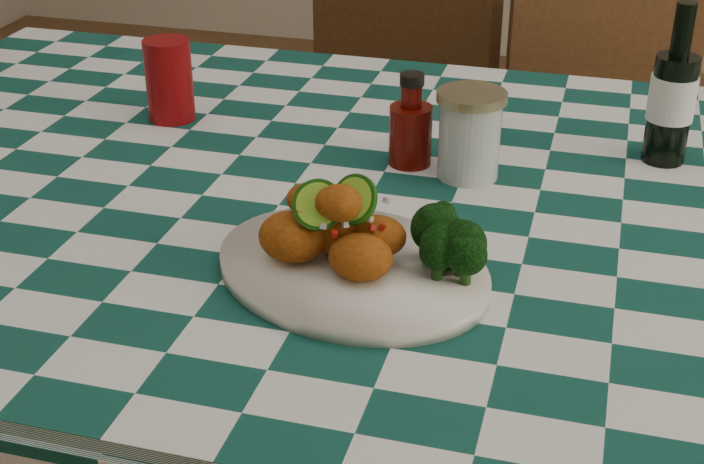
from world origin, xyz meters
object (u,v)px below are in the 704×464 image
(wooden_chair_left, at_px, (344,155))
(wooden_chair_right, at_px, (609,229))
(dining_table, at_px, (369,434))
(red_tumbler, at_px, (169,80))
(ketchup_bottle, at_px, (411,120))
(plate, at_px, (352,270))
(fried_chicken_pile, at_px, (342,224))
(mason_jar, at_px, (470,135))
(beer_bottle, at_px, (674,84))

(wooden_chair_left, relative_size, wooden_chair_right, 1.18)
(dining_table, bearing_deg, red_tumbler, 154.92)
(red_tumbler, bearing_deg, dining_table, -25.08)
(red_tumbler, distance_m, ketchup_bottle, 0.38)
(plate, xyz_separation_m, wooden_chair_left, (-0.28, 0.94, -0.30))
(dining_table, xyz_separation_m, red_tumbler, (-0.35, 0.16, 0.45))
(fried_chicken_pile, height_order, mason_jar, mason_jar)
(beer_bottle, relative_size, wooden_chair_right, 0.26)
(plate, height_order, red_tumbler, red_tumbler)
(beer_bottle, bearing_deg, ketchup_bottle, -162.80)
(ketchup_bottle, bearing_deg, fried_chicken_pile, -91.19)
(dining_table, xyz_separation_m, plate, (0.03, -0.21, 0.40))
(red_tumbler, height_order, beer_bottle, beer_bottle)
(plate, bearing_deg, fried_chicken_pile, 180.00)
(mason_jar, distance_m, wooden_chair_right, 0.77)
(red_tumbler, bearing_deg, fried_chicken_pile, -45.01)
(fried_chicken_pile, bearing_deg, beer_bottle, 50.70)
(ketchup_bottle, distance_m, mason_jar, 0.08)
(plate, distance_m, wooden_chair_right, 1.01)
(dining_table, height_order, fried_chicken_pile, fried_chicken_pile)
(mason_jar, xyz_separation_m, wooden_chair_right, (0.20, 0.61, -0.42))
(red_tumbler, xyz_separation_m, wooden_chair_right, (0.66, 0.53, -0.43))
(wooden_chair_left, bearing_deg, plate, -52.32)
(mason_jar, bearing_deg, red_tumbler, 169.86)
(dining_table, bearing_deg, wooden_chair_right, 65.99)
(plate, height_order, ketchup_bottle, ketchup_bottle)
(red_tumbler, xyz_separation_m, wooden_chair_left, (0.10, 0.57, -0.35))
(wooden_chair_right, bearing_deg, plate, -124.81)
(plate, bearing_deg, beer_bottle, 51.65)
(dining_table, bearing_deg, plate, -81.47)
(red_tumbler, distance_m, wooden_chair_right, 0.94)
(beer_bottle, bearing_deg, mason_jar, -154.01)
(ketchup_bottle, relative_size, wooden_chair_right, 0.15)
(mason_jar, relative_size, beer_bottle, 0.54)
(wooden_chair_right, bearing_deg, fried_chicken_pile, -125.46)
(red_tumbler, bearing_deg, wooden_chair_right, 38.67)
(fried_chicken_pile, bearing_deg, plate, 0.00)
(red_tumbler, relative_size, mason_jar, 1.04)
(dining_table, distance_m, plate, 0.45)
(red_tumbler, distance_m, wooden_chair_left, 0.67)
(ketchup_bottle, distance_m, wooden_chair_left, 0.77)
(plate, bearing_deg, wooden_chair_right, 72.86)
(red_tumbler, bearing_deg, plate, -44.16)
(dining_table, height_order, wooden_chair_right, wooden_chair_right)
(red_tumbler, distance_m, mason_jar, 0.47)
(plate, bearing_deg, mason_jar, 75.10)
(ketchup_bottle, relative_size, mason_jar, 1.09)
(plate, bearing_deg, wooden_chair_left, 106.49)
(ketchup_bottle, relative_size, wooden_chair_left, 0.13)
(fried_chicken_pile, height_order, beer_bottle, beer_bottle)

